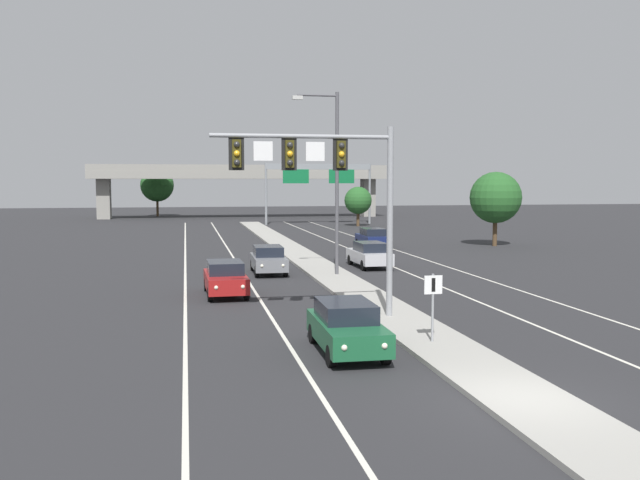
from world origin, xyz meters
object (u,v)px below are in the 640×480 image
car_receding_navy (372,238)px  car_oncoming_green (347,327)px  car_oncoming_red (225,278)px  tree_far_right_c (358,200)px  street_lamp_median (333,172)px  highway_sign_gantry (319,174)px  overhead_signal_mast (328,176)px  car_oncoming_grey (268,259)px  tree_far_right_a (496,198)px  median_sign_post (433,297)px  car_receding_silver (369,254)px  tree_far_left_c (157,185)px

car_receding_navy → car_oncoming_green: bearing=-106.7°
car_oncoming_red → car_receding_navy: 24.48m
car_oncoming_green → tree_far_right_c: 60.59m
street_lamp_median → highway_sign_gantry: street_lamp_median is taller
overhead_signal_mast → car_oncoming_green: (-0.40, -4.74, -4.66)m
car_oncoming_green → overhead_signal_mast: bearing=85.2°
overhead_signal_mast → highway_sign_gantry: size_ratio=0.54×
car_oncoming_grey → tree_far_right_a: 24.44m
car_oncoming_red → car_receding_navy: bearing=58.5°
car_oncoming_red → tree_far_right_c: bearing=68.8°
car_oncoming_green → car_oncoming_red: (-3.07, 11.60, 0.00)m
median_sign_post → car_oncoming_green: median_sign_post is taller
highway_sign_gantry → car_receding_navy: bearing=-92.9°
tree_far_right_a → car_receding_silver: bearing=-139.7°
car_oncoming_red → street_lamp_median: bearing=39.7°
highway_sign_gantry → tree_far_left_c: (-20.30, 23.60, -1.45)m
street_lamp_median → tree_far_left_c: size_ratio=1.39×
street_lamp_median → tree_far_right_c: street_lamp_median is taller
car_receding_navy → car_oncoming_red: bearing=-121.5°
car_oncoming_red → car_oncoming_grey: same height
overhead_signal_mast → car_oncoming_grey: 14.83m
street_lamp_median → highway_sign_gantry: size_ratio=0.75×
car_receding_silver → highway_sign_gantry: bearing=83.3°
car_receding_navy → tree_far_right_c: size_ratio=0.96×
car_receding_silver → car_oncoming_red: bearing=-136.6°
median_sign_post → car_receding_navy: (6.83, 32.17, -0.77)m
median_sign_post → tree_far_right_a: tree_far_right_a is taller
car_receding_silver → tree_far_left_c: size_ratio=0.62×
median_sign_post → car_oncoming_green: size_ratio=0.49×
car_oncoming_grey → car_receding_navy: 16.89m
car_oncoming_red → tree_far_right_c: tree_far_right_c is taller
street_lamp_median → car_oncoming_green: bearing=-100.7°
car_oncoming_green → car_receding_navy: same height
median_sign_post → car_oncoming_red: median_sign_post is taller
street_lamp_median → car_receding_silver: size_ratio=2.22×
median_sign_post → car_receding_navy: size_ratio=0.49×
tree_far_right_c → tree_far_left_c: tree_far_left_c is taller
overhead_signal_mast → tree_far_right_c: 55.91m
car_receding_silver → highway_sign_gantry: 43.25m
car_oncoming_grey → car_oncoming_red: bearing=-111.7°
car_receding_silver → tree_far_left_c: 68.07m
street_lamp_median → car_receding_navy: street_lamp_median is taller
median_sign_post → car_oncoming_grey: 18.79m
tree_far_right_c → car_oncoming_red: bearing=-111.2°
median_sign_post → car_receding_navy: bearing=78.0°
tree_far_left_c → tree_far_right_a: 61.78m
car_receding_silver → car_receding_navy: bearing=73.9°
highway_sign_gantry → tree_far_right_a: 32.21m
car_oncoming_red → car_receding_silver: bearing=43.4°
car_oncoming_red → tree_far_right_c: 50.48m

